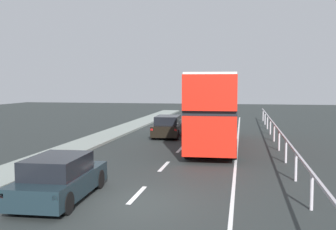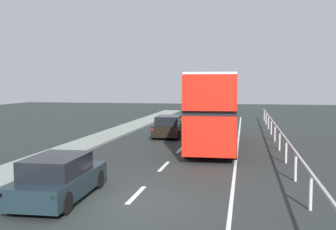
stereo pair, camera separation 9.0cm
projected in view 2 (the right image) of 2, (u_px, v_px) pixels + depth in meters
ground_plane at (129, 204)px, 12.31m from camera, size 74.56×120.00×0.10m
lane_paint_markings at (213, 156)px, 20.33m from camera, size 3.20×46.00×0.01m
bridge_side_railing at (283, 138)px, 20.08m from camera, size 0.10×42.00×1.11m
double_decker_bus_red at (215, 108)px, 23.18m from camera, size 2.74×11.14×4.11m
hatchback_car_near at (59, 178)px, 12.62m from camera, size 1.88×4.30×1.39m
sedan_car_ahead at (169, 127)px, 27.49m from camera, size 1.90×4.29×1.43m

